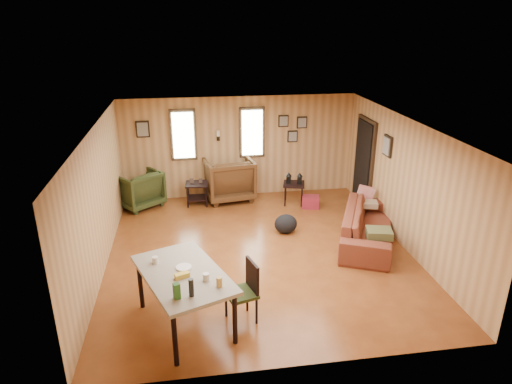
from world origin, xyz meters
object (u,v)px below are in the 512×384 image
at_px(sofa, 368,220).
at_px(end_table, 197,190).
at_px(side_table, 294,182).
at_px(dining_table, 184,278).
at_px(recliner_brown, 228,176).
at_px(recliner_green, 138,187).

relative_size(sofa, end_table, 3.53).
bearing_deg(side_table, dining_table, -121.35).
relative_size(recliner_brown, recliner_green, 1.21).
distance_m(sofa, end_table, 3.99).
bearing_deg(end_table, side_table, -7.16).
bearing_deg(dining_table, recliner_brown, 55.83).
bearing_deg(end_table, recliner_brown, 18.93).
height_order(sofa, end_table, sofa).
bearing_deg(recliner_green, side_table, 135.57).
xyz_separation_m(sofa, recliner_green, (-4.53, 2.48, 0.02)).
relative_size(sofa, recliner_green, 2.46).
bearing_deg(recliner_brown, side_table, 151.17).
bearing_deg(end_table, sofa, -36.56).
distance_m(recliner_brown, end_table, 0.82).
height_order(recliner_green, dining_table, dining_table).
relative_size(side_table, dining_table, 0.41).
xyz_separation_m(recliner_green, dining_table, (1.02, -4.55, 0.30)).
distance_m(recliner_brown, recliner_green, 2.09).
relative_size(sofa, side_table, 2.97).
bearing_deg(end_table, dining_table, -93.96).
xyz_separation_m(recliner_brown, side_table, (1.47, -0.54, -0.04)).
distance_m(side_table, dining_table, 4.88).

